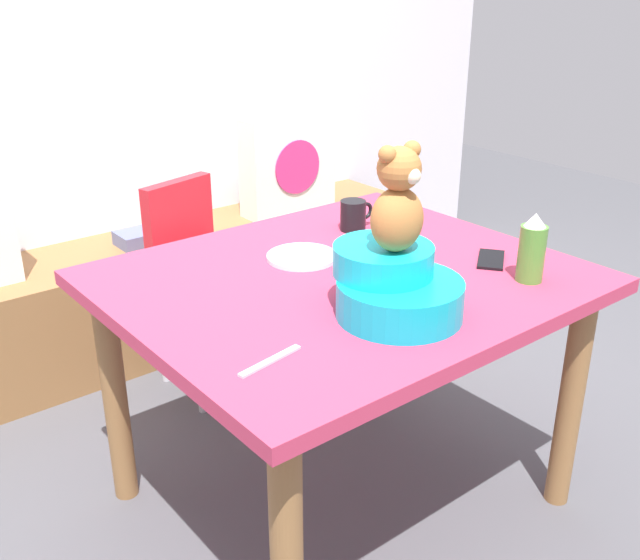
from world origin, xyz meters
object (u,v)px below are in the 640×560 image
pillow_floral_right (288,164)px  coffee_mug (354,215)px  cell_phone (491,259)px  ketchup_bottle (532,249)px  infant_seat_teal (394,286)px  teddy_bear (398,201)px  highchair (205,258)px  book_stack (142,237)px  dinner_plate_near (302,257)px  dining_table (343,308)px

pillow_floral_right → coffee_mug: size_ratio=3.67×
pillow_floral_right → cell_phone: pillow_floral_right is taller
cell_phone → coffee_mug: bearing=-20.4°
coffee_mug → ketchup_bottle: bearing=-80.8°
infant_seat_teal → teddy_bear: size_ratio=1.32×
infant_seat_teal → highchair: bearing=84.3°
book_stack → cell_phone: size_ratio=1.39×
pillow_floral_right → coffee_mug: bearing=-115.5°
highchair → dinner_plate_near: (-0.06, -0.66, 0.22)m
dining_table → ketchup_bottle: (0.35, -0.34, 0.19)m
ketchup_bottle → dinner_plate_near: ketchup_bottle is taller
book_stack → highchair: size_ratio=0.25×
ketchup_bottle → pillow_floral_right: bearing=76.6°
dinner_plate_near → cell_phone: bearing=-40.5°
book_stack → highchair: 0.44m
book_stack → dining_table: dining_table is taller
dinner_plate_near → book_stack: bearing=88.8°
dining_table → coffee_mug: bearing=44.6°
highchair → infant_seat_teal: infant_seat_teal is taller
highchair → teddy_bear: teddy_bear is taller
dining_table → pillow_floral_right: bearing=59.6°
highchair → coffee_mug: coffee_mug is taller
ketchup_bottle → cell_phone: ketchup_bottle is taller
coffee_mug → dinner_plate_near: bearing=-161.0°
book_stack → highchair: bearing=-85.0°
teddy_bear → coffee_mug: size_ratio=2.08×
pillow_floral_right → dinner_plate_near: size_ratio=2.20×
highchair → dining_table: bearing=-93.1°
dining_table → dinner_plate_near: dinner_plate_near is taller
ketchup_bottle → book_stack: bearing=102.3°
ketchup_bottle → coffee_mug: bearing=99.2°
highchair → coffee_mug: (0.21, -0.57, 0.27)m
infant_seat_teal → ketchup_bottle: 0.42m
coffee_mug → pillow_floral_right: bearing=64.5°
dining_table → coffee_mug: (0.26, 0.26, 0.15)m
dining_table → cell_phone: cell_phone is taller
teddy_bear → coffee_mug: teddy_bear is taller
highchair → ketchup_bottle: ketchup_bottle is taller
teddy_bear → ketchup_bottle: teddy_bear is taller
ketchup_bottle → cell_phone: (0.03, 0.15, -0.08)m
highchair → ketchup_bottle: bearing=-75.1°
pillow_floral_right → cell_phone: 1.47m
dining_table → coffee_mug: 0.39m
infant_seat_teal → teddy_bear: 0.21m
book_stack → coffee_mug: (0.25, -1.01, 0.30)m
book_stack → ketchup_bottle: bearing=-77.7°
infant_seat_teal → coffee_mug: infant_seat_teal is taller
pillow_floral_right → cell_phone: (-0.34, -1.43, 0.06)m
pillow_floral_right → teddy_bear: (-0.79, -1.50, 0.34)m
book_stack → coffee_mug: bearing=-75.9°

